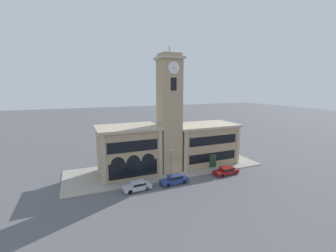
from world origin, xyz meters
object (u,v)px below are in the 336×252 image
(parked_car_near, at_px, (138,186))
(street_lamp, at_px, (171,159))
(parked_car_mid, at_px, (175,179))
(parked_car_far, at_px, (226,171))

(parked_car_near, relative_size, street_lamp, 0.84)
(parked_car_near, xyz_separation_m, street_lamp, (6.49, 1.80, 2.98))
(parked_car_mid, height_order, street_lamp, street_lamp)
(parked_car_near, relative_size, parked_car_mid, 0.92)
(parked_car_far, bearing_deg, street_lamp, -12.97)
(parked_car_near, xyz_separation_m, parked_car_mid, (6.40, 0.00, 0.03))
(parked_car_near, bearing_deg, street_lamp, -167.68)
(parked_car_near, distance_m, parked_car_far, 16.95)
(parked_car_mid, distance_m, parked_car_far, 10.55)
(parked_car_near, height_order, parked_car_far, parked_car_near)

